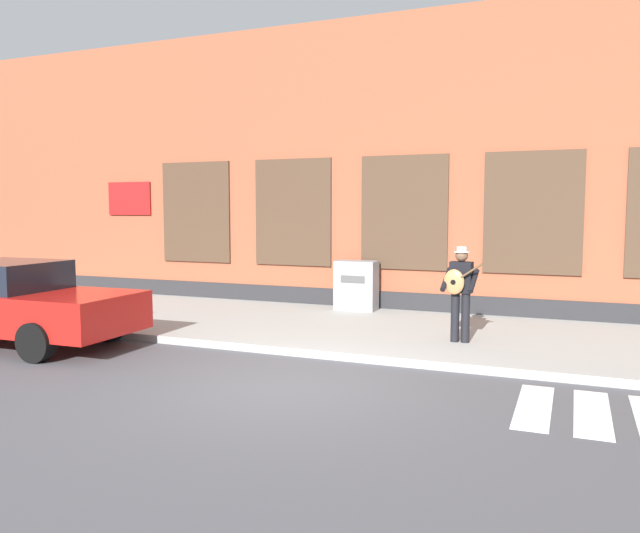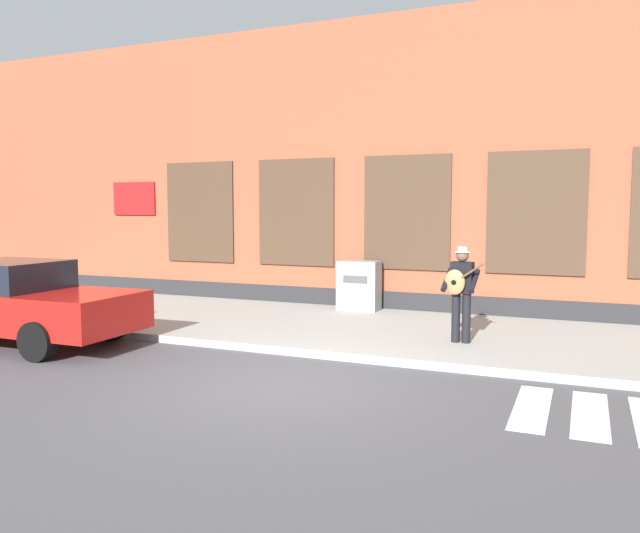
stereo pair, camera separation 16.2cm
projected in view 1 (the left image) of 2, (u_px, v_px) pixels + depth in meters
ground_plane at (287, 387)px, 8.71m from camera, size 160.00×160.00×0.00m
sidewalk at (373, 330)px, 12.41m from camera, size 28.00×4.69×0.14m
building_backdrop at (424, 171)px, 16.10m from camera, size 28.00×4.06×6.92m
red_car at (14, 303)px, 11.36m from camera, size 4.64×2.06×1.53m
busker at (460, 288)px, 10.90m from camera, size 0.71×0.55×1.69m
utility_box at (356, 285)px, 14.47m from camera, size 0.95×0.53×1.15m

